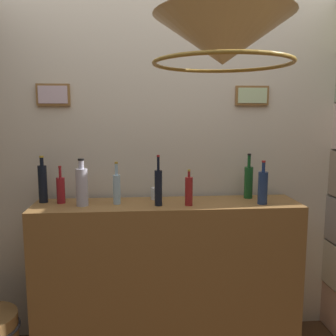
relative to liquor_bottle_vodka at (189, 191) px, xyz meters
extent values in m
cube|color=beige|center=(-0.14, 0.36, 0.27)|extent=(3.56, 0.08, 2.88)
cube|color=olive|center=(-0.92, 0.31, 0.64)|extent=(0.23, 0.03, 0.15)
cube|color=silver|center=(-0.92, 0.29, 0.64)|extent=(0.20, 0.01, 0.12)
cube|color=olive|center=(0.50, 0.31, 0.64)|extent=(0.24, 0.03, 0.14)
cube|color=beige|center=(0.50, 0.29, 0.64)|extent=(0.21, 0.01, 0.11)
cube|color=olive|center=(-0.14, 0.08, -0.64)|extent=(1.82, 0.40, 1.07)
cylinder|color=maroon|center=(0.00, 0.00, 0.00)|extent=(0.05, 0.05, 0.19)
cylinder|color=maroon|center=(0.00, 0.00, 0.11)|extent=(0.02, 0.02, 0.04)
cylinder|color=#B7932D|center=(0.00, 0.00, 0.14)|extent=(0.02, 0.02, 0.01)
cylinder|color=#BBB8C9|center=(-0.71, 0.05, 0.03)|extent=(0.08, 0.08, 0.25)
cylinder|color=#BBB8C9|center=(-0.71, 0.05, 0.18)|extent=(0.04, 0.04, 0.06)
cylinder|color=black|center=(-0.71, 0.05, 0.21)|extent=(0.04, 0.04, 0.01)
cylinder|color=maroon|center=(-0.86, 0.14, -0.01)|extent=(0.06, 0.06, 0.18)
cylinder|color=maroon|center=(-0.86, 0.14, 0.11)|extent=(0.02, 0.02, 0.07)
cylinder|color=maroon|center=(-0.86, 0.14, 0.15)|extent=(0.02, 0.02, 0.01)
cylinder|color=#A3C7DD|center=(-0.48, 0.08, 0.00)|extent=(0.05, 0.05, 0.20)
cylinder|color=#A3C7DD|center=(-0.48, 0.08, 0.14)|extent=(0.02, 0.02, 0.08)
cylinder|color=#B7932D|center=(-0.48, 0.08, 0.18)|extent=(0.02, 0.02, 0.01)
cylinder|color=black|center=(-0.99, 0.17, 0.03)|extent=(0.06, 0.06, 0.26)
cylinder|color=black|center=(-0.99, 0.17, 0.19)|extent=(0.03, 0.03, 0.05)
cylinder|color=#B7932D|center=(-0.99, 0.17, 0.22)|extent=(0.03, 0.03, 0.01)
cylinder|color=navy|center=(0.50, 0.00, 0.01)|extent=(0.07, 0.07, 0.22)
cylinder|color=navy|center=(0.50, 0.00, 0.15)|extent=(0.02, 0.02, 0.06)
cylinder|color=maroon|center=(0.50, 0.00, 0.19)|extent=(0.03, 0.03, 0.01)
cylinder|color=black|center=(-0.20, 0.01, 0.02)|extent=(0.05, 0.05, 0.24)
cylinder|color=black|center=(-0.20, 0.01, 0.18)|extent=(0.02, 0.02, 0.09)
cylinder|color=maroon|center=(-0.20, 0.01, 0.23)|extent=(0.02, 0.02, 0.01)
cylinder|color=#184F22|center=(0.46, 0.18, 0.02)|extent=(0.06, 0.06, 0.23)
cylinder|color=#184F22|center=(0.46, 0.18, 0.17)|extent=(0.02, 0.02, 0.08)
cylinder|color=black|center=(0.46, 0.18, 0.22)|extent=(0.03, 0.03, 0.01)
cylinder|color=silver|center=(-0.21, 0.19, -0.06)|extent=(0.07, 0.07, 0.08)
cone|color=beige|center=(0.00, -0.91, 0.79)|extent=(0.55, 0.55, 0.19)
torus|color=#AD8433|center=(0.00, -0.91, 0.70)|extent=(0.56, 0.56, 0.02)
camera|label=1|loc=(-0.34, -2.38, 0.50)|focal=39.44mm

